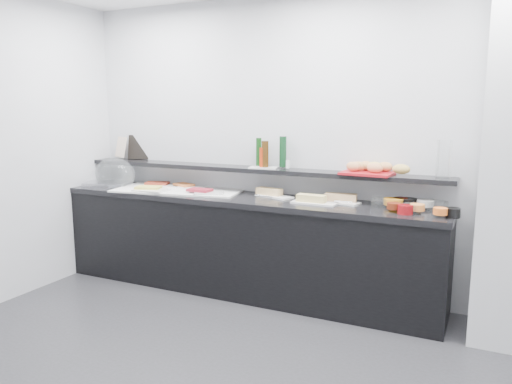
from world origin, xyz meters
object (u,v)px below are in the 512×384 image
at_px(framed_print, 139,147).
at_px(sandwich_plate_mid, 314,203).
at_px(carafe, 444,159).
at_px(bread_tray, 367,173).
at_px(condiment_tray, 263,168).
at_px(cloche_base, 107,184).

bearing_deg(framed_print, sandwich_plate_mid, -24.30).
bearing_deg(carafe, bread_tray, -177.77).
bearing_deg(sandwich_plate_mid, carafe, 12.61).
relative_size(framed_print, condiment_tray, 1.03).
height_order(bread_tray, carafe, carafe).
height_order(sandwich_plate_mid, framed_print, framed_print).
xyz_separation_m(bread_tray, carafe, (0.59, 0.02, 0.14)).
xyz_separation_m(sandwich_plate_mid, framed_print, (-2.10, 0.34, 0.37)).
distance_m(sandwich_plate_mid, carafe, 1.08).
height_order(framed_print, bread_tray, framed_print).
relative_size(sandwich_plate_mid, framed_print, 1.46).
xyz_separation_m(framed_print, carafe, (3.09, -0.13, 0.02)).
relative_size(sandwich_plate_mid, carafe, 1.26).
distance_m(cloche_base, framed_print, 0.52).
xyz_separation_m(cloche_base, bread_tray, (2.66, 0.18, 0.24)).
bearing_deg(condiment_tray, bread_tray, -10.90).
height_order(cloche_base, condiment_tray, condiment_tray).
bearing_deg(condiment_tray, sandwich_plate_mid, -29.49).
bearing_deg(cloche_base, carafe, -16.78).
distance_m(framed_print, carafe, 3.09).
height_order(sandwich_plate_mid, bread_tray, bread_tray).
bearing_deg(bread_tray, carafe, 6.10).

